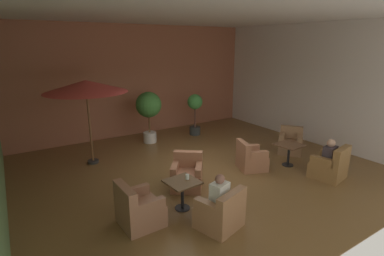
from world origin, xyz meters
name	(u,v)px	position (x,y,z in m)	size (l,w,h in m)	color
ground_plane	(200,169)	(0.00, 0.00, -0.01)	(9.51, 8.45, 0.02)	brown
wall_back_brick	(138,81)	(0.00, 4.18, 2.05)	(9.51, 0.08, 4.09)	#A36046
wall_right_plain	(313,84)	(4.72, 0.00, 2.05)	(0.08, 8.45, 4.09)	silver
ceiling_slab	(201,13)	(0.00, 0.00, 4.12)	(9.51, 8.45, 0.06)	silver
cafe_table_front_left	(182,187)	(-1.51, -1.55, 0.50)	(0.69, 0.69, 0.64)	black
armchair_front_left_north	(138,210)	(-2.52, -1.59, 0.32)	(0.79, 0.81, 0.89)	#96654A
armchair_front_left_east	(221,213)	(-1.24, -2.51, 0.31)	(0.94, 0.90, 0.81)	#986845
armchair_front_left_south	(187,175)	(-0.90, -0.75, 0.31)	(1.05, 1.06, 0.84)	#A06547
cafe_table_front_right	(289,149)	(2.28, -1.18, 0.51)	(0.73, 0.73, 0.64)	black
armchair_front_right_north	(251,159)	(1.19, -0.78, 0.30)	(0.92, 0.92, 0.81)	#A3694A
armchair_front_right_east	(330,166)	(2.51, -2.33, 0.32)	(0.92, 0.91, 0.90)	olive
armchair_front_right_south	(290,143)	(3.21, -0.48, 0.31)	(1.05, 1.03, 0.81)	#906847
patio_umbrella_tall_red	(86,87)	(-2.43, 2.07, 2.26)	(2.28, 2.28, 2.44)	#2D2D2D
potted_tree_left_corner	(195,109)	(1.67, 2.82, 1.03)	(0.57, 0.57, 1.58)	#313534
potted_tree_mid_left	(149,108)	(-0.20, 2.91, 1.25)	(0.89, 0.89, 1.81)	silver
patron_blue_shirt	(220,193)	(-1.25, -2.47, 0.71)	(0.39, 0.34, 0.66)	silver
patron_by_window	(330,152)	(2.50, -2.28, 0.70)	(0.41, 0.32, 0.63)	#40363B
iced_drink_cup	(187,177)	(-1.37, -1.53, 0.70)	(0.08, 0.08, 0.11)	white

